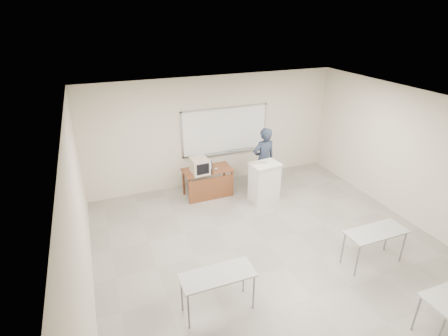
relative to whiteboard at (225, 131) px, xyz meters
name	(u,v)px	position (x,y,z in m)	size (l,w,h in m)	color
floor	(286,266)	(-0.30, -3.97, -1.49)	(7.00, 8.00, 0.01)	gray
whiteboard	(225,131)	(0.00, 0.00, 0.00)	(2.48, 0.10, 1.31)	white
student_desks	(335,287)	(-0.30, -5.32, -0.81)	(4.40, 2.20, 0.73)	#A09F9A
instructor_desk	(209,179)	(-0.77, -0.81, -0.96)	(1.28, 0.64, 0.75)	brown
podium	(264,182)	(0.50, -1.47, -0.97)	(0.72, 0.53, 1.01)	white
crt_monitor	(199,166)	(-1.02, -0.83, -0.54)	(0.43, 0.48, 0.41)	#B2A391
laptop	(205,170)	(-0.87, -0.83, -0.67)	(0.33, 0.31, 0.24)	black
mouse	(216,169)	(-0.57, -0.80, -0.71)	(0.10, 0.06, 0.04)	#A8ACB0
keyboard	(258,163)	(0.35, -1.39, -0.45)	(0.44, 0.15, 0.02)	#B2A391
presenter	(264,160)	(0.70, -1.00, -0.59)	(0.65, 0.43, 1.79)	black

